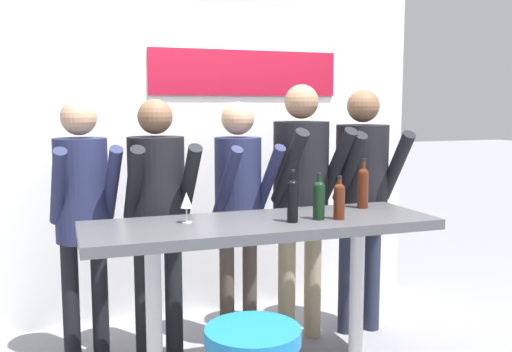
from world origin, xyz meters
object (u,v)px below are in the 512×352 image
object	(u,v)px
person_left	(157,201)
wine_bottle_0	(293,199)
wine_glass_0	(186,201)
person_center	(302,184)
person_far_left	(82,202)
wine_bottle_3	(319,198)
tasting_table	(262,247)
wine_bottle_1	(339,199)
person_center_left	(239,196)
person_center_right	(362,184)
wine_bottle_2	(363,186)

from	to	relation	value
person_left	wine_bottle_0	size ratio (longest dim) A/B	5.68
wine_bottle_0	wine_glass_0	distance (m)	0.61
wine_glass_0	person_center	bearing A→B (deg)	28.32
person_far_left	wine_bottle_3	bearing A→B (deg)	-36.28
wine_bottle_0	person_center	bearing A→B (deg)	62.38
person_far_left	tasting_table	bearing A→B (deg)	-40.65
wine_bottle_1	person_left	bearing A→B (deg)	143.35
person_center_left	person_left	bearing A→B (deg)	173.54
person_center	wine_bottle_0	size ratio (longest dim) A/B	6.02
person_center_left	wine_bottle_1	world-z (taller)	person_center_left
person_center	person_center_right	size ratio (longest dim) A/B	1.02
person_center_left	person_center	bearing A→B (deg)	-9.61
person_center	tasting_table	bearing A→B (deg)	-137.35
person_far_left	person_center_right	bearing A→B (deg)	-9.15
person_center	person_center_left	bearing A→B (deg)	171.79
person_far_left	wine_bottle_2	world-z (taller)	person_far_left
tasting_table	wine_bottle_1	bearing A→B (deg)	-15.09
person_left	person_far_left	bearing A→B (deg)	169.21
wine_bottle_2	wine_bottle_3	distance (m)	0.50
person_far_left	wine_bottle_1	xyz separation A→B (m)	(1.42, -0.77, 0.06)
wine_bottle_2	tasting_table	bearing A→B (deg)	-167.90
person_center_right	wine_bottle_2	world-z (taller)	person_center_right
person_center_right	tasting_table	bearing A→B (deg)	-147.25
person_left	wine_bottle_3	distance (m)	1.08
wine_bottle_3	wine_bottle_1	bearing A→B (deg)	-17.80
tasting_table	wine_bottle_1	size ratio (longest dim) A/B	7.99
person_center_right	wine_bottle_3	size ratio (longest dim) A/B	6.57
person_center_right	wine_bottle_2	size ratio (longest dim) A/B	5.57
tasting_table	wine_bottle_3	xyz separation A→B (m)	(0.33, -0.08, 0.29)
wine_bottle_2	wine_bottle_0	bearing A→B (deg)	-156.17
wine_glass_0	person_left	bearing A→B (deg)	99.02
wine_bottle_0	wine_bottle_3	bearing A→B (deg)	7.87
person_far_left	wine_glass_0	distance (m)	0.80
tasting_table	person_center_right	distance (m)	1.18
person_center	wine_glass_0	size ratio (longest dim) A/B	10.41
person_center_left	wine_bottle_1	bearing A→B (deg)	-68.92
person_center_right	wine_bottle_0	size ratio (longest dim) A/B	5.91
tasting_table	wine_bottle_0	bearing A→B (deg)	-35.54
tasting_table	person_center_right	world-z (taller)	person_center_right
wine_bottle_0	wine_glass_0	world-z (taller)	wine_bottle_0
wine_bottle_2	wine_glass_0	distance (m)	1.20
person_center_left	person_center_right	distance (m)	0.94
wine_bottle_1	person_center	bearing A→B (deg)	84.37
person_left	person_center_left	xyz separation A→B (m)	(0.56, 0.01, 0.00)
person_far_left	person_left	world-z (taller)	person_left
person_center_left	wine_bottle_2	xyz separation A→B (m)	(0.71, -0.44, 0.10)
person_left	wine_bottle_0	xyz separation A→B (m)	(0.66, -0.70, 0.09)
person_center_left	person_center_right	xyz separation A→B (m)	(0.94, -0.03, 0.04)
tasting_table	person_far_left	size ratio (longest dim) A/B	1.19
person_center_left	person_center	size ratio (longest dim) A/B	0.93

